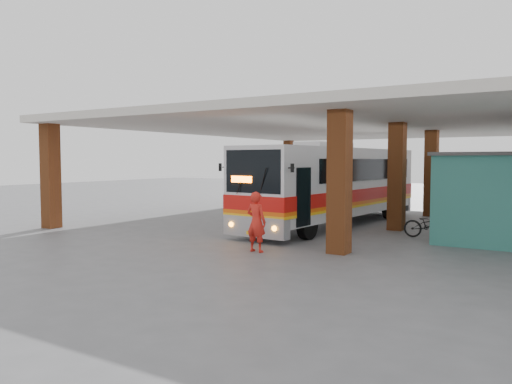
{
  "coord_description": "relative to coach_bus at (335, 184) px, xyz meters",
  "views": [
    {
      "loc": [
        8.84,
        -17.13,
        2.84
      ],
      "look_at": [
        -1.86,
        0.0,
        1.55
      ],
      "focal_mm": 35.0,
      "sensor_mm": 36.0,
      "label": 1
    }
  ],
  "objects": [
    {
      "name": "ground",
      "position": [
        -0.23,
        -3.18,
        -1.78
      ],
      "size": [
        90.0,
        90.0,
        0.0
      ],
      "primitive_type": "plane",
      "color": "#515154",
      "rests_on": "ground"
    },
    {
      "name": "brick_columns",
      "position": [
        1.2,
        1.82,
        0.4
      ],
      "size": [
        20.1,
        21.6,
        4.35
      ],
      "color": "#9A4C21",
      "rests_on": "ground"
    },
    {
      "name": "canopy_roof",
      "position": [
        0.27,
        3.32,
        2.72
      ],
      "size": [
        21.0,
        23.0,
        0.3
      ],
      "primitive_type": "cube",
      "color": "beige",
      "rests_on": "brick_columns"
    },
    {
      "name": "coach_bus",
      "position": [
        0.0,
        0.0,
        0.0
      ],
      "size": [
        3.45,
        12.44,
        3.58
      ],
      "rotation": [
        0.0,
        0.0,
        -0.07
      ],
      "color": "silver",
      "rests_on": "ground"
    },
    {
      "name": "motorcycle",
      "position": [
        4.47,
        -1.7,
        -1.28
      ],
      "size": [
        1.93,
        0.77,
        1.0
      ],
      "primitive_type": "imported",
      "rotation": [
        0.0,
        0.0,
        1.63
      ],
      "color": "black",
      "rests_on": "ground"
    },
    {
      "name": "pedestrian",
      "position": [
        0.51,
        -7.32,
        -0.84
      ],
      "size": [
        0.72,
        0.5,
        1.87
      ],
      "primitive_type": "imported",
      "rotation": [
        0.0,
        0.0,
        3.06
      ],
      "color": "red",
      "rests_on": "ground"
    },
    {
      "name": "red_chair",
      "position": [
        4.58,
        4.45,
        -1.41
      ],
      "size": [
        0.56,
        0.56,
        0.81
      ],
      "rotation": [
        0.0,
        0.0,
        0.41
      ],
      "color": "red",
      "rests_on": "ground"
    }
  ]
}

